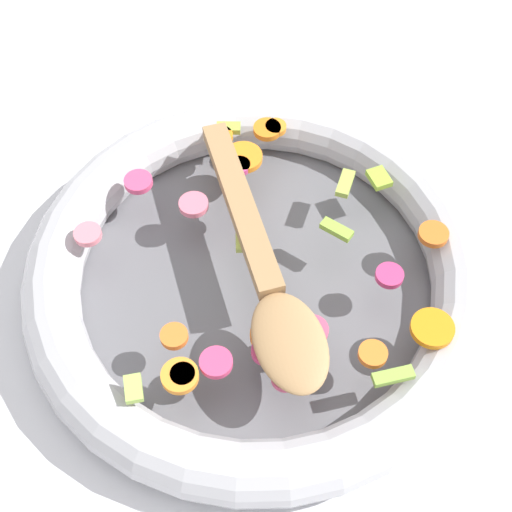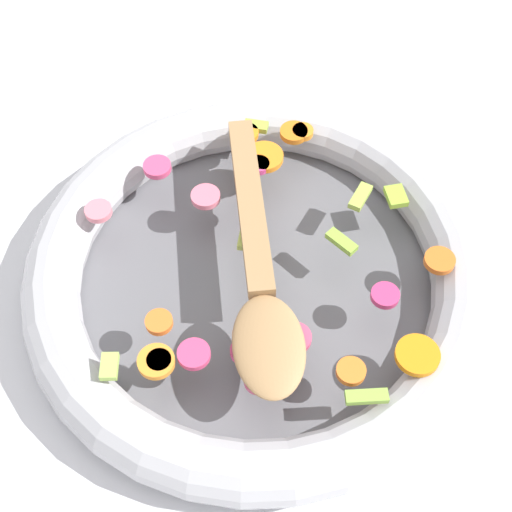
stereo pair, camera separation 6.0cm
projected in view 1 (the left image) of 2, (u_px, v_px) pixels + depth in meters
name	position (u px, v px, depth m)	size (l,w,h in m)	color
ground_plane	(256.00, 287.00, 0.64)	(4.00, 4.00, 0.00)	silver
skillet	(256.00, 274.00, 0.63)	(0.41, 0.41, 0.05)	slate
chopped_vegetables	(269.00, 259.00, 0.60)	(0.30, 0.33, 0.01)	orange
wooden_spoon	(266.00, 276.00, 0.58)	(0.27, 0.13, 0.01)	#A87F51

